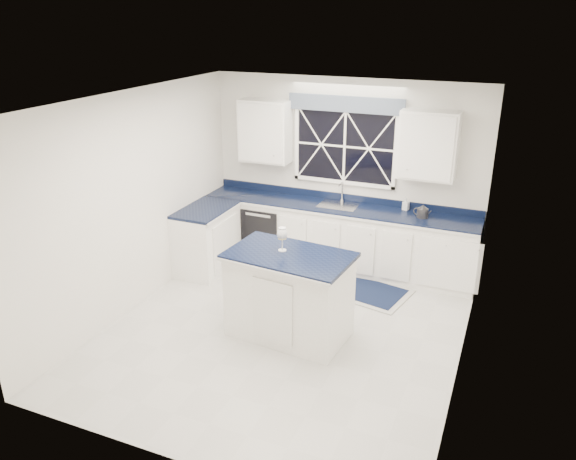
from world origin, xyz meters
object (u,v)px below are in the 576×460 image
at_px(kettle, 422,212).
at_px(soap_bottle, 406,204).
at_px(wine_glass, 282,235).
at_px(island, 289,295).
at_px(dishwasher, 268,230).
at_px(faucet, 342,192).

distance_m(kettle, soap_bottle, 0.34).
bearing_deg(wine_glass, island, -26.75).
bearing_deg(kettle, dishwasher, -170.38).
distance_m(island, wine_glass, 0.71).
distance_m(dishwasher, island, 2.32).
bearing_deg(island, kettle, 66.28).
height_order(faucet, kettle, faucet).
bearing_deg(soap_bottle, wine_glass, -113.94).
height_order(dishwasher, soap_bottle, soap_bottle).
xyz_separation_m(dishwasher, faucet, (1.10, 0.19, 0.69)).
relative_size(faucet, soap_bottle, 1.72).
bearing_deg(kettle, wine_glass, -112.73).
relative_size(dishwasher, kettle, 3.28).
distance_m(dishwasher, kettle, 2.38).
distance_m(dishwasher, soap_bottle, 2.13).
bearing_deg(island, soap_bottle, 74.53).
xyz_separation_m(faucet, kettle, (1.20, -0.19, -0.08)).
height_order(dishwasher, wine_glass, wine_glass).
distance_m(faucet, kettle, 1.22).
bearing_deg(wine_glass, soap_bottle, 66.06).
distance_m(faucet, soap_bottle, 0.93).
bearing_deg(wine_glass, dishwasher, 119.05).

